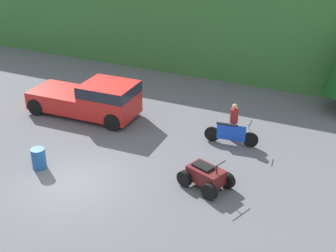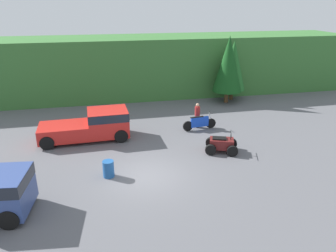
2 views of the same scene
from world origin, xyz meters
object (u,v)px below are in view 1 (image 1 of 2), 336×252
(pickup_truck_red, at_px, (93,98))
(rider_person, at_px, (234,120))
(dirt_bike, at_px, (231,134))
(quad_atv, at_px, (206,176))
(steel_barrel, at_px, (39,158))

(pickup_truck_red, height_order, rider_person, pickup_truck_red)
(pickup_truck_red, relative_size, dirt_bike, 2.31)
(rider_person, bearing_deg, dirt_bike, -87.46)
(quad_atv, bearing_deg, pickup_truck_red, 174.06)
(pickup_truck_red, relative_size, steel_barrel, 6.46)
(rider_person, bearing_deg, pickup_truck_red, -179.36)
(pickup_truck_red, xyz_separation_m, rider_person, (7.19, 0.59, -0.04))
(dirt_bike, bearing_deg, rider_person, 90.28)
(quad_atv, distance_m, rider_person, 4.21)
(quad_atv, distance_m, steel_barrel, 6.92)
(dirt_bike, height_order, steel_barrel, dirt_bike)
(quad_atv, bearing_deg, rider_person, 113.32)
(pickup_truck_red, xyz_separation_m, steel_barrel, (0.72, -5.20, -0.57))
(pickup_truck_red, bearing_deg, rider_person, 2.71)
(steel_barrel, bearing_deg, rider_person, 41.77)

